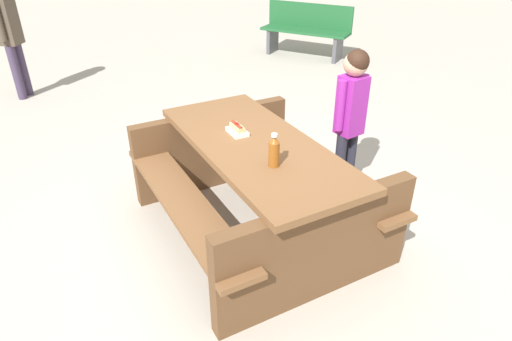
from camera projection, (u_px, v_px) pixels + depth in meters
ground_plane at (256, 229)px, 3.50m from camera, size 30.00×30.00×0.00m
picnic_table at (256, 180)px, 3.28m from camera, size 2.15×1.90×0.75m
soda_bottle at (274, 151)px, 2.79m from camera, size 0.07×0.07×0.22m
hotdog_tray at (237, 130)px, 3.24m from camera, size 0.20×0.16×0.08m
child_in_coat at (351, 106)px, 3.57m from camera, size 0.24×0.29×1.26m
park_bench_near at (306, 29)px, 7.55m from camera, size 1.24×1.43×0.85m
bystander_adult at (6, 20)px, 5.54m from camera, size 0.37×0.27×1.55m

